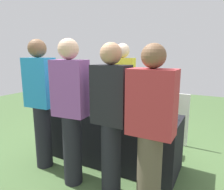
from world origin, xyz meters
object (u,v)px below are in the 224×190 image
wine_bottle_0 (77,97)px  wine_bottle_3 (106,103)px  wine_glass_1 (100,107)px  menu_board (174,119)px  wine_glass_0 (86,104)px  guest_2 (111,116)px  guest_1 (71,108)px  wine_bottle_2 (94,100)px  wine_bottle_5 (128,105)px  guest_3 (151,127)px  server_pouring (122,91)px  guest_0 (41,100)px  wine_bottle_1 (84,99)px  wine_glass_3 (149,114)px  wine_glass_2 (109,109)px  wine_bottle_4 (123,103)px  ice_bucket (149,110)px  wine_bottle_7 (164,109)px  wine_bottle_6 (138,106)px

wine_bottle_0 → wine_bottle_3: 0.60m
wine_glass_1 → menu_board: menu_board is taller
wine_glass_0 → guest_2: (0.74, -0.57, 0.07)m
guest_1 → wine_bottle_2: bearing=99.5°
wine_bottle_5 → wine_glass_1: 0.40m
guest_1 → guest_3: (0.97, -0.03, -0.06)m
server_pouring → guest_1: bearing=82.6°
wine_bottle_2 → guest_0: bearing=-118.6°
wine_bottle_1 → guest_1: 0.93m
menu_board → wine_glass_3: bearing=-92.6°
guest_0 → wine_bottle_5: bearing=30.6°
wine_bottle_1 → wine_glass_2: wine_bottle_1 is taller
wine_bottle_5 → guest_3: (0.58, -0.81, 0.03)m
wine_bottle_4 → guest_1: (-0.28, -0.83, 0.08)m
wine_bottle_0 → guest_0: (-0.05, -0.71, 0.09)m
wine_glass_1 → wine_glass_3: 0.71m
ice_bucket → wine_bottle_3: bearing=177.4°
wine_bottle_5 → menu_board: 1.12m
ice_bucket → server_pouring: server_pouring is taller
wine_bottle_4 → wine_glass_2: wine_bottle_4 is taller
guest_0 → guest_1: size_ratio=1.01×
wine_bottle_5 → wine_bottle_7: (0.51, -0.01, 0.01)m
wine_bottle_2 → wine_bottle_7: size_ratio=0.89×
wine_bottle_1 → wine_glass_0: 0.29m
wine_bottle_2 → wine_bottle_4: bearing=-0.4°
server_pouring → ice_bucket: bearing=135.8°
wine_bottle_7 → wine_glass_1: (-0.83, -0.24, -0.02)m
menu_board → wine_glass_0: bearing=-133.4°
wine_bottle_2 → wine_bottle_6: size_ratio=0.93×
wine_bottle_6 → wine_glass_0: size_ratio=2.34×
wine_bottle_6 → wine_bottle_7: (0.37, -0.03, 0.01)m
wine_bottle_0 → wine_glass_0: (0.34, -0.22, -0.02)m
wine_bottle_3 → wine_bottle_5: size_ratio=0.94×
guest_2 → server_pouring: bearing=112.4°
wine_bottle_2 → wine_glass_1: wine_bottle_2 is taller
wine_glass_0 → wine_glass_1: (0.30, -0.08, 0.01)m
wine_bottle_5 → guest_1: bearing=-116.4°
wine_glass_2 → guest_2: (0.30, -0.48, 0.07)m
guest_3 → wine_bottle_4: bearing=129.3°
wine_glass_0 → wine_bottle_4: bearing=23.8°
ice_bucket → wine_bottle_1: bearing=174.7°
wine_bottle_2 → guest_2: (0.73, -0.79, 0.06)m
wine_bottle_6 → server_pouring: 0.66m
menu_board → server_pouring: bearing=-148.9°
wine_bottle_4 → wine_bottle_6: wine_bottle_4 is taller
wine_bottle_6 → ice_bucket: wine_bottle_6 is taller
wine_bottle_7 → ice_bucket: (-0.18, -0.05, -0.03)m
wine_bottle_1 → ice_bucket: bearing=-5.3°
guest_0 → guest_3: 1.59m
wine_bottle_7 → guest_0: guest_0 is taller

